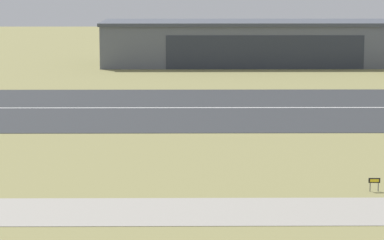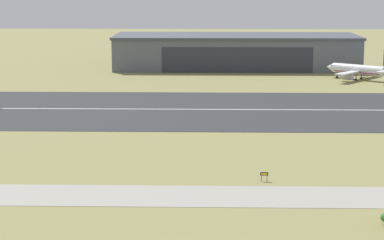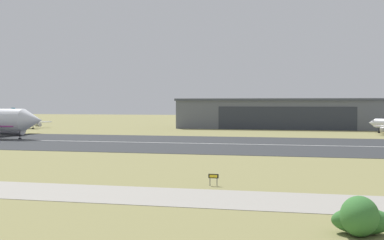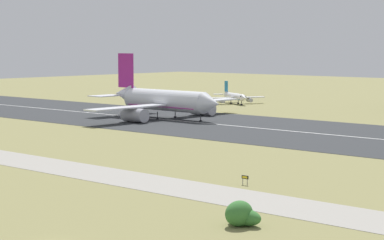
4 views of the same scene
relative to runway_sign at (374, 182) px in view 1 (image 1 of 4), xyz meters
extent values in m
cube|color=#2B2D30|center=(6.00, 66.12, -1.06)|extent=(464.64, 55.45, 0.06)
cube|color=silver|center=(6.00, 66.12, -1.03)|extent=(418.17, 0.70, 0.01)
cube|color=slate|center=(0.32, 153.50, 4.42)|extent=(86.01, 29.14, 11.02)
cube|color=#424751|center=(0.32, 153.50, 10.38)|extent=(87.01, 30.14, 0.90)
cube|color=#2D333D|center=(0.32, 138.88, 3.32)|extent=(51.61, 0.12, 8.82)
cylinder|color=#4C4C51|center=(-0.45, 0.00, -0.62)|extent=(0.10, 0.10, 0.95)
cylinder|color=#4C4C51|center=(0.45, 0.00, -0.62)|extent=(0.10, 0.10, 0.95)
cube|color=black|center=(0.00, 0.00, 0.13)|extent=(1.27, 0.12, 0.54)
cube|color=yellow|center=(0.00, -0.06, 0.13)|extent=(0.97, 0.02, 0.33)
camera|label=1|loc=(-20.82, -96.82, 21.70)|focal=85.00mm
camera|label=2|loc=(-8.56, -115.86, 30.86)|focal=70.00mm
camera|label=3|loc=(12.85, -64.98, 9.31)|focal=50.00mm
camera|label=4|loc=(70.82, -92.44, 20.88)|focal=70.00mm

